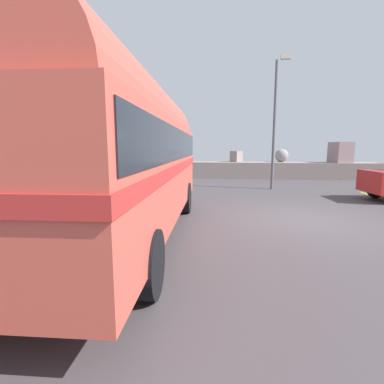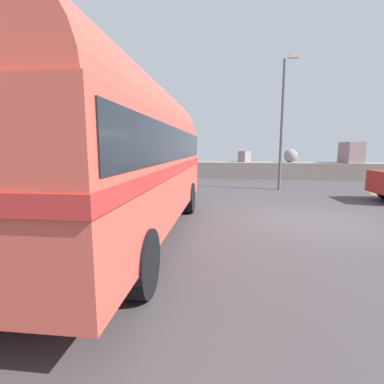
# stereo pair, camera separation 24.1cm
# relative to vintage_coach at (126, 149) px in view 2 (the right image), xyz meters

# --- Properties ---
(ground) EXTENTS (32.00, 26.00, 0.02)m
(ground) POSITION_rel_vintage_coach_xyz_m (4.46, 2.14, -2.04)
(ground) COLOR #453E41
(breakwater) EXTENTS (31.36, 1.92, 2.46)m
(breakwater) POSITION_rel_vintage_coach_xyz_m (4.24, 13.95, -1.36)
(breakwater) COLOR gray
(breakwater) RESTS_ON ground
(vintage_coach) EXTENTS (2.81, 8.69, 3.70)m
(vintage_coach) POSITION_rel_vintage_coach_xyz_m (0.00, 0.00, 0.00)
(vintage_coach) COLOR black
(vintage_coach) RESTS_ON ground
(lamp_post) EXTENTS (0.54, 0.93, 6.17)m
(lamp_post) POSITION_rel_vintage_coach_xyz_m (4.58, 8.30, 1.44)
(lamp_post) COLOR #5B5B60
(lamp_post) RESTS_ON ground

